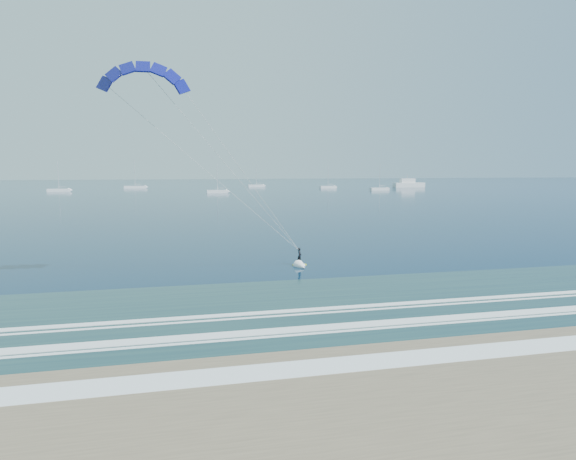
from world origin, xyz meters
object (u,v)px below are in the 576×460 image
Objects in this scene: sailboat_4 at (256,186)px; sailboat_6 at (380,189)px; sailboat_1 at (59,190)px; sailboat_5 at (328,187)px; kitesurfer_rig at (230,169)px; sailboat_2 at (135,187)px; sailboat_3 at (217,191)px; motor_yacht at (408,184)px.

sailboat_4 is 71.49m from sailboat_6.
sailboat_1 is at bearing 171.81° from sailboat_6.
sailboat_4 is 1.08× the size of sailboat_5.
sailboat_6 is (86.91, 165.62, -8.88)m from kitesurfer_rig.
sailboat_2 is at bearing 166.59° from sailboat_5.
sailboat_2 reaches higher than sailboat_3.
sailboat_4 is (60.82, 5.88, -0.01)m from sailboat_2.
sailboat_4 is (26.86, 63.71, 0.00)m from sailboat_3.
kitesurfer_rig is 216.03m from sailboat_2.
motor_yacht is at bearing 5.29° from sailboat_5.
motor_yacht is (116.80, 197.36, -7.80)m from kitesurfer_rig.
sailboat_2 reaches higher than sailboat_6.
kitesurfer_rig reaches higher than sailboat_3.
kitesurfer_rig is 1.72× the size of sailboat_3.
sailboat_1 is at bearing 104.63° from kitesurfer_rig.
sailboat_1 reaches higher than sailboat_5.
sailboat_2 is at bearing 172.62° from motor_yacht.
sailboat_3 is at bearing -173.31° from sailboat_6.
motor_yacht is 45.01m from sailboat_5.
sailboat_2 is 61.10m from sailboat_4.
sailboat_5 is at bearing 3.87° from sailboat_1.
sailboat_2 is at bearing 120.43° from sailboat_3.
sailboat_2 is (29.02, 29.90, 0.01)m from sailboat_1.
sailboat_1 is 136.62m from sailboat_6.
sailboat_2 is at bearing 155.07° from sailboat_6.
sailboat_5 is at bearing 118.40° from sailboat_6.
sailboat_6 reaches higher than motor_yacht.
motor_yacht is 1.40× the size of sailboat_3.
sailboat_2 is 67.07m from sailboat_3.
sailboat_3 is 1.01× the size of sailboat_6.
sailboat_6 is at bearing -133.28° from motor_yacht.
sailboat_3 is (62.99, -27.93, -0.01)m from sailboat_1.
kitesurfer_rig is at bearing -84.87° from sailboat_2.
sailboat_1 is 0.90× the size of sailboat_2.
kitesurfer_rig is 229.46m from motor_yacht.
sailboat_6 is (14.92, -27.59, 0.00)m from sailboat_5.
sailboat_1 is at bearing 156.09° from sailboat_3.
kitesurfer_rig reaches higher than sailboat_6.
motor_yacht is 165.58m from sailboat_1.
sailboat_2 reaches higher than sailboat_1.
sailboat_5 is at bearing 32.17° from sailboat_3.
kitesurfer_rig is 1.74× the size of sailboat_6.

